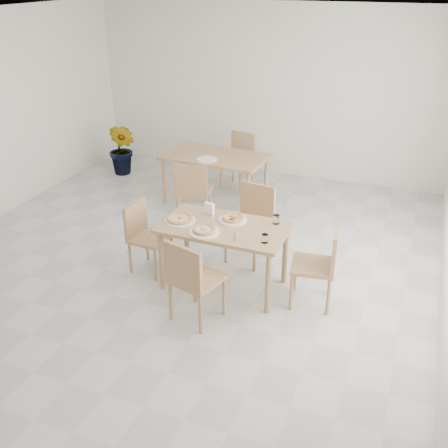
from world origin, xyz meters
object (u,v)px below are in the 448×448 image
(chair_back_n, at_px, (239,156))
(plate_empty, at_px, (207,159))
(chair_back_s, at_px, (192,189))
(chair_south, at_px, (191,277))
(potted_plant, at_px, (123,149))
(chair_west, at_px, (144,232))
(plate_mushroom, at_px, (204,232))
(chair_east, at_px, (322,261))
(plate_pepperoni, at_px, (233,220))
(pizza_pepperoni, at_px, (233,218))
(pizza_mushroom, at_px, (204,230))
(tumbler_b, at_px, (276,219))
(pizza_margherita, at_px, (180,219))
(napkin_holder, at_px, (209,209))
(main_table, at_px, (224,234))
(chair_north, at_px, (252,217))
(plate_margherita, at_px, (180,220))
(second_table, at_px, (215,161))
(tumbler_a, at_px, (265,238))

(chair_back_n, relative_size, plate_empty, 2.91)
(chair_back_s, xyz_separation_m, chair_back_n, (0.10, 1.61, -0.02))
(chair_south, height_order, chair_back_n, chair_south)
(potted_plant, bearing_deg, chair_west, -54.51)
(chair_south, distance_m, plate_mushroom, 0.57)
(chair_south, height_order, chair_east, chair_south)
(plate_pepperoni, xyz_separation_m, pizza_pepperoni, (0.00, 0.00, 0.02))
(pizza_mushroom, distance_m, tumbler_b, 0.80)
(plate_mushroom, bearing_deg, chair_south, -81.16)
(chair_west, height_order, chair_east, chair_east)
(pizza_margherita, height_order, chair_back_n, chair_back_n)
(pizza_pepperoni, bearing_deg, napkin_holder, 169.66)
(main_table, height_order, plate_pepperoni, plate_pepperoni)
(chair_north, relative_size, chair_east, 1.04)
(chair_south, relative_size, chair_back_s, 1.00)
(tumbler_b, bearing_deg, plate_mushroom, -142.97)
(chair_north, xyz_separation_m, plate_empty, (-1.09, 1.18, 0.22))
(main_table, distance_m, plate_margherita, 0.51)
(pizza_pepperoni, height_order, second_table, pizza_pepperoni)
(napkin_holder, height_order, chair_back_n, napkin_holder)
(tumbler_a, bearing_deg, chair_back_s, 134.65)
(chair_south, bearing_deg, chair_north, -79.67)
(plate_mushroom, bearing_deg, napkin_holder, 105.96)
(chair_east, xyz_separation_m, pizza_mushroom, (-1.21, -0.26, 0.26))
(chair_east, bearing_deg, chair_back_s, -129.95)
(napkin_holder, distance_m, chair_back_n, 2.79)
(chair_back_s, bearing_deg, tumbler_a, 121.85)
(main_table, xyz_separation_m, plate_mushroom, (-0.14, -0.22, 0.10))
(chair_back_s, bearing_deg, chair_back_n, -106.49)
(chair_east, xyz_separation_m, chair_back_n, (-1.94, 2.89, -0.01))
(tumbler_a, height_order, chair_back_n, chair_back_n)
(second_table, height_order, chair_back_n, chair_back_n)
(chair_south, distance_m, chair_east, 1.37)
(pizza_pepperoni, relative_size, chair_back_s, 0.30)
(chair_south, height_order, tumbler_a, chair_south)
(plate_mushroom, relative_size, potted_plant, 0.35)
(chair_west, relative_size, tumbler_a, 9.22)
(plate_margherita, bearing_deg, main_table, 7.46)
(pizza_margherita, xyz_separation_m, chair_back_s, (-0.48, 1.38, -0.25))
(chair_west, bearing_deg, plate_empty, 5.20)
(tumbler_b, distance_m, second_table, 2.41)
(chair_south, xyz_separation_m, chair_east, (1.13, 0.78, -0.01))
(pizza_pepperoni, bearing_deg, main_table, -104.85)
(tumbler_b, relative_size, chair_back_n, 0.11)
(napkin_holder, bearing_deg, pizza_pepperoni, 3.46)
(plate_margherita, distance_m, pizza_margherita, 0.02)
(chair_north, bearing_deg, chair_east, -24.55)
(plate_pepperoni, bearing_deg, main_table, -104.85)
(main_table, xyz_separation_m, chair_south, (-0.05, -0.74, -0.13))
(chair_back_s, distance_m, potted_plant, 2.37)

